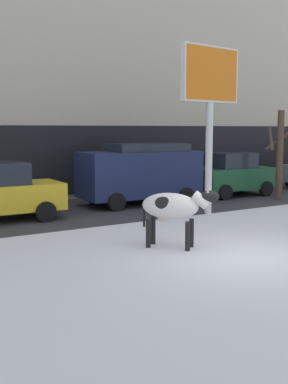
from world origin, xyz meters
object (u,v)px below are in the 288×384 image
(car_navy_van, at_px, (140,172))
(billboard, at_px, (210,85))
(bare_tree_left_lot, at_px, (279,153))
(car_darkgreen_hatchback, at_px, (232,174))
(cow_holstein, at_px, (172,207))

(car_navy_van, bearing_deg, billboard, -72.77)
(car_navy_van, height_order, bare_tree_left_lot, bare_tree_left_lot)
(car_darkgreen_hatchback, bearing_deg, car_navy_van, 178.48)
(car_navy_van, distance_m, car_darkgreen_hatchback, 4.55)
(cow_holstein, height_order, car_navy_van, car_navy_van)
(cow_holstein, bearing_deg, billboard, 40.82)
(cow_holstein, height_order, car_darkgreen_hatchback, car_darkgreen_hatchback)
(car_darkgreen_hatchback, bearing_deg, cow_holstein, -140.44)
(billboard, distance_m, bare_tree_left_lot, 5.26)
(billboard, distance_m, car_navy_van, 4.37)
(cow_holstein, bearing_deg, car_darkgreen_hatchback, 39.56)
(cow_holstein, xyz_separation_m, bare_tree_left_lot, (8.28, 4.34, 0.88))
(car_navy_van, bearing_deg, car_darkgreen_hatchback, -1.52)
(billboard, relative_size, car_darkgreen_hatchback, 1.57)
(cow_holstein, xyz_separation_m, billboard, (3.75, 3.24, 3.31))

